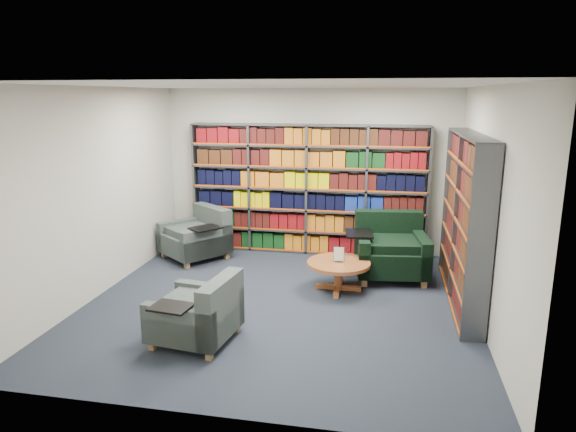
% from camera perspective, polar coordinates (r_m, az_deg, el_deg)
% --- Properties ---
extents(room_shell, '(5.02, 5.02, 2.82)m').
position_cam_1_polar(room_shell, '(6.46, -1.01, 1.81)').
color(room_shell, black).
rests_on(room_shell, ground).
extents(bookshelf_back, '(4.00, 0.28, 2.20)m').
position_cam_1_polar(bookshelf_back, '(8.78, 2.15, 2.88)').
color(bookshelf_back, '#47494F').
rests_on(bookshelf_back, ground).
extents(bookshelf_right, '(0.28, 2.50, 2.20)m').
position_cam_1_polar(bookshelf_right, '(7.06, 19.01, -0.45)').
color(bookshelf_right, '#47494F').
rests_on(bookshelf_right, ground).
extents(chair_teal_left, '(1.30, 1.30, 0.84)m').
position_cam_1_polar(chair_teal_left, '(8.79, -9.83, -2.38)').
color(chair_teal_left, '#041C3F').
rests_on(chair_teal_left, ground).
extents(chair_green_right, '(1.28, 1.15, 0.94)m').
position_cam_1_polar(chair_green_right, '(7.96, 11.24, -3.82)').
color(chair_green_right, black).
rests_on(chair_green_right, ground).
extents(chair_teal_front, '(0.94, 1.04, 0.76)m').
position_cam_1_polar(chair_teal_front, '(5.86, -9.61, -10.87)').
color(chair_teal_front, '#041C3F').
rests_on(chair_teal_front, ground).
extents(coffee_table, '(0.89, 0.89, 0.62)m').
position_cam_1_polar(coffee_table, '(7.24, 5.64, -5.72)').
color(coffee_table, '#9D5832').
rests_on(coffee_table, ground).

